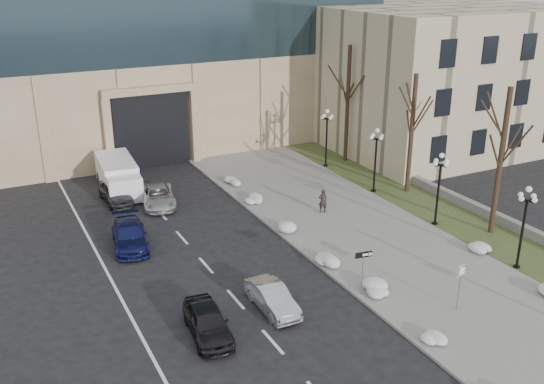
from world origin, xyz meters
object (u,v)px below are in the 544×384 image
(car_a, at_px, (208,322))
(car_c, at_px, (130,235))
(car_d, at_px, (158,196))
(lamppost_c, at_px, (376,152))
(pedestrian, at_px, (323,201))
(car_e, at_px, (115,192))
(keep_sign, at_px, (461,278))
(car_b, at_px, (272,298))
(lamppost_a, at_px, (525,217))
(box_truck, at_px, (118,176))
(lamppost_b, at_px, (439,179))
(one_way_sign, at_px, (366,260))
(lamppost_d, at_px, (327,130))

(car_a, height_order, car_c, car_a)
(car_d, xyz_separation_m, lamppost_c, (14.47, -4.71, 2.44))
(car_d, xyz_separation_m, pedestrian, (9.15, -6.39, 0.27))
(car_a, xyz_separation_m, car_e, (0.20, 17.81, 0.02))
(pedestrian, bearing_deg, keep_sign, 104.75)
(car_b, relative_size, keep_sign, 1.54)
(car_a, xyz_separation_m, lamppost_a, (17.12, -1.78, 2.39))
(car_d, xyz_separation_m, car_e, (-2.45, 1.87, 0.07))
(box_truck, bearing_deg, pedestrian, -40.13)
(car_d, distance_m, lamppost_a, 23.00)
(car_d, relative_size, keep_sign, 1.88)
(keep_sign, distance_m, lamppost_b, 10.25)
(pedestrian, xyz_separation_m, box_truck, (-10.81, 10.59, 0.14))
(lamppost_c, bearing_deg, one_way_sign, -127.73)
(car_b, height_order, car_e, car_e)
(box_truck, relative_size, lamppost_b, 1.46)
(car_d, bearing_deg, lamppost_a, -38.76)
(car_d, bearing_deg, keep_sign, -54.29)
(pedestrian, bearing_deg, box_truck, -27.09)
(car_d, relative_size, box_truck, 0.66)
(car_e, distance_m, pedestrian, 14.24)
(car_b, height_order, lamppost_a, lamppost_a)
(box_truck, height_order, keep_sign, keep_sign)
(car_c, bearing_deg, car_b, -57.16)
(keep_sign, distance_m, lamppost_d, 22.12)
(pedestrian, relative_size, keep_sign, 0.65)
(car_b, height_order, lamppost_d, lamppost_d)
(car_a, relative_size, keep_sign, 1.65)
(car_b, xyz_separation_m, pedestrian, (8.29, 8.94, 0.29))
(lamppost_a, bearing_deg, car_b, 170.08)
(one_way_sign, bearing_deg, box_truck, 118.38)
(car_c, relative_size, lamppost_a, 0.98)
(car_d, height_order, keep_sign, keep_sign)
(lamppost_c, bearing_deg, car_d, 161.96)
(pedestrian, relative_size, lamppost_a, 0.33)
(car_d, xyz_separation_m, lamppost_d, (14.47, 1.79, 2.44))
(car_a, height_order, lamppost_c, lamppost_c)
(pedestrian, distance_m, keep_sign, 13.14)
(car_c, relative_size, car_e, 1.13)
(lamppost_b, bearing_deg, car_b, -163.15)
(one_way_sign, bearing_deg, keep_sign, -36.31)
(car_b, height_order, pedestrian, pedestrian)
(car_a, bearing_deg, keep_sign, -10.93)
(car_a, bearing_deg, one_way_sign, 3.83)
(box_truck, distance_m, lamppost_c, 18.53)
(one_way_sign, distance_m, lamppost_a, 9.16)
(keep_sign, distance_m, lamppost_c, 15.97)
(car_c, xyz_separation_m, lamppost_d, (17.84, 7.23, 2.39))
(car_c, xyz_separation_m, keep_sign, (11.94, -14.05, 1.12))
(car_c, xyz_separation_m, pedestrian, (12.53, -0.95, 0.23))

